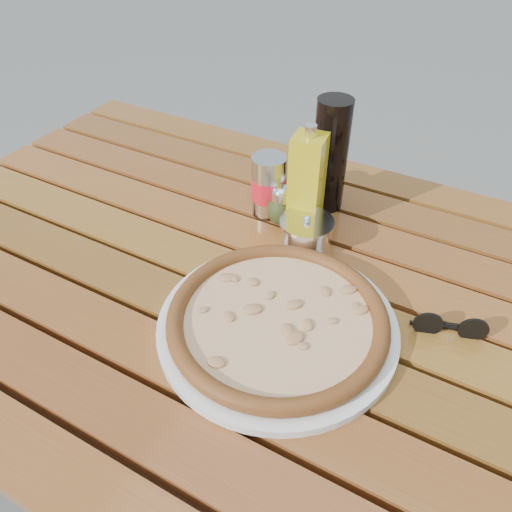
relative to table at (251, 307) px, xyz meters
The scene contains 11 objects.
ground 0.67m from the table, 90.00° to the left, with size 60.00×60.00×0.00m, color #62625E.
table is the anchor object (origin of this frame).
plate 0.15m from the table, 41.27° to the right, with size 0.36×0.36×0.01m, color white.
pizza 0.16m from the table, 41.27° to the right, with size 0.45×0.45×0.03m.
pepper_shaker 0.23m from the table, 91.67° to the left, with size 0.06×0.06×0.08m.
oregano_shaker 0.20m from the table, 98.71° to the left, with size 0.07×0.07×0.08m.
dark_bottle 0.32m from the table, 84.27° to the left, with size 0.07×0.07×0.22m, color black.
soda_can 0.24m from the table, 108.95° to the left, with size 0.07×0.07×0.12m.
olive_oil_cruet 0.24m from the table, 82.60° to the left, with size 0.06×0.06×0.21m.
parmesan_tin 0.16m from the table, 67.25° to the left, with size 0.11×0.11×0.07m.
sunglasses 0.33m from the table, ahead, with size 0.11×0.06×0.04m.
Camera 1 is at (0.31, -0.54, 1.32)m, focal length 35.00 mm.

